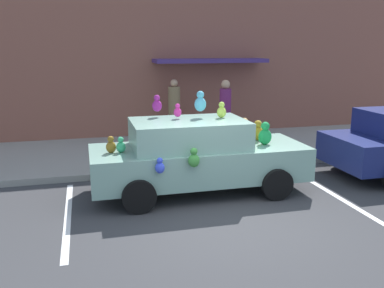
{
  "coord_description": "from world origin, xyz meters",
  "views": [
    {
      "loc": [
        -2.3,
        -6.44,
        3.02
      ],
      "look_at": [
        -0.05,
        2.29,
        0.9
      ],
      "focal_mm": 39.28,
      "sensor_mm": 36.0,
      "label": 1
    }
  ],
  "objects_px": {
    "teddy_bear_on_sidewalk": "(145,155)",
    "pedestrian_near_shopfront": "(174,112)",
    "pedestrian_by_lamp": "(225,114)",
    "plush_covered_car": "(197,155)"
  },
  "relations": [
    {
      "from": "teddy_bear_on_sidewalk",
      "to": "pedestrian_near_shopfront",
      "type": "distance_m",
      "value": 3.13
    },
    {
      "from": "teddy_bear_on_sidewalk",
      "to": "pedestrian_by_lamp",
      "type": "height_order",
      "value": "pedestrian_by_lamp"
    },
    {
      "from": "plush_covered_car",
      "to": "pedestrian_by_lamp",
      "type": "bearing_deg",
      "value": 62.6
    },
    {
      "from": "plush_covered_car",
      "to": "teddy_bear_on_sidewalk",
      "type": "xyz_separation_m",
      "value": [
        -0.84,
        1.78,
        -0.4
      ]
    },
    {
      "from": "pedestrian_near_shopfront",
      "to": "plush_covered_car",
      "type": "bearing_deg",
      "value": -96.24
    },
    {
      "from": "teddy_bear_on_sidewalk",
      "to": "pedestrian_near_shopfront",
      "type": "height_order",
      "value": "pedestrian_near_shopfront"
    },
    {
      "from": "plush_covered_car",
      "to": "pedestrian_by_lamp",
      "type": "distance_m",
      "value": 3.91
    },
    {
      "from": "pedestrian_near_shopfront",
      "to": "pedestrian_by_lamp",
      "type": "distance_m",
      "value": 1.69
    },
    {
      "from": "plush_covered_car",
      "to": "pedestrian_near_shopfront",
      "type": "distance_m",
      "value": 4.57
    },
    {
      "from": "teddy_bear_on_sidewalk",
      "to": "pedestrian_near_shopfront",
      "type": "xyz_separation_m",
      "value": [
        1.34,
        2.76,
        0.6
      ]
    }
  ]
}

